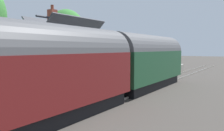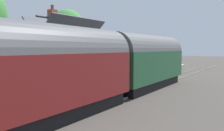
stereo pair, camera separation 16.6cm
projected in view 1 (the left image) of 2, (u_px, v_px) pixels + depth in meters
name	position (u px, v px, depth m)	size (l,w,h in m)	color
ground_plane	(143.00, 85.00, 19.76)	(160.00, 160.00, 0.00)	#423D38
platform	(108.00, 77.00, 21.85)	(32.00, 5.67, 0.83)	gray
platform_edge_coping	(132.00, 75.00, 20.35)	(32.00, 0.36, 0.02)	beige
rail_near	(160.00, 86.00, 18.85)	(52.00, 0.08, 0.14)	gray
rail_far	(145.00, 84.00, 19.65)	(52.00, 0.08, 0.14)	gray
train	(118.00, 64.00, 14.40)	(18.76, 2.73, 4.32)	black
station_building	(67.00, 57.00, 18.71)	(6.07, 3.53, 5.75)	white
bench_mid_platform	(124.00, 67.00, 22.55)	(1.41, 0.45, 0.88)	teal
bench_platform_end	(150.00, 64.00, 28.05)	(1.41, 0.48, 0.88)	teal
bench_near_building	(158.00, 63.00, 30.27)	(1.40, 0.44, 0.88)	teal
planter_by_door	(114.00, 67.00, 24.09)	(0.44, 0.44, 0.76)	black
planter_bench_left	(99.00, 68.00, 23.67)	(0.86, 0.32, 0.56)	black
planter_bench_right	(150.00, 67.00, 24.71)	(0.98, 0.32, 0.65)	black
planter_edge_far	(128.00, 67.00, 26.07)	(0.78, 0.32, 0.56)	#9E5138
planter_edge_near	(147.00, 62.00, 32.40)	(0.60, 0.60, 0.89)	#9E5138
planter_corner_building	(134.00, 68.00, 23.41)	(0.96, 0.32, 0.59)	black
station_sign_board	(144.00, 60.00, 23.97)	(0.96, 0.06, 1.57)	black
tree_far_left	(66.00, 30.00, 30.65)	(5.06, 5.13, 8.57)	#4C3828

